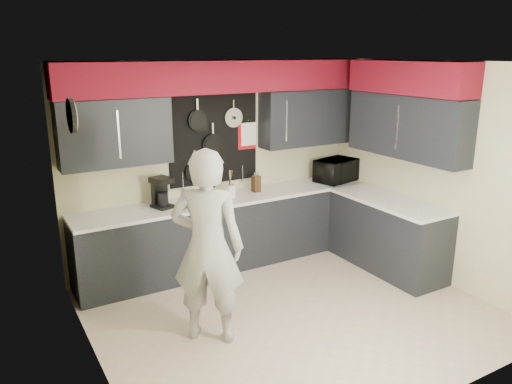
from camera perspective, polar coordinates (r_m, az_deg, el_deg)
ground at (r=5.52m, az=4.04°, el=-13.50°), size 4.00×4.00×0.00m
back_wall_assembly at (r=6.24m, az=-3.90°, el=9.44°), size 4.00×0.36×2.60m
right_wall_assembly at (r=6.29m, az=17.27°, el=8.19°), size 0.36×3.50×2.60m
left_wall_assembly at (r=4.27m, az=-18.52°, el=-3.70°), size 0.05×3.50×2.60m
base_cabinets at (r=6.43m, az=2.09°, el=-4.59°), size 3.95×2.20×0.92m
microwave at (r=7.12m, az=9.14°, el=2.45°), size 0.65×0.51×0.32m
knife_block at (r=6.52m, az=0.02°, el=0.95°), size 0.10×0.10×0.21m
utensil_crock at (r=6.30m, az=-2.87°, el=0.12°), size 0.12×0.12×0.16m
coffee_maker at (r=5.97m, az=-10.79°, el=0.07°), size 0.26×0.30×0.37m
person at (r=4.69m, az=-5.55°, el=-6.31°), size 0.82×0.78×1.88m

